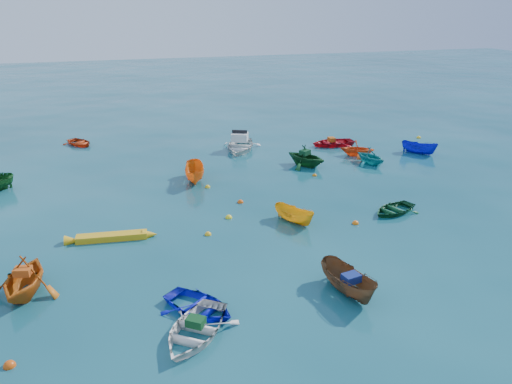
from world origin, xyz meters
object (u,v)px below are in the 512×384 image
object	(u,v)px
motorboat_white	(240,150)
dinghy_blue_sw	(199,310)
kayak_yellow	(112,240)
dinghy_white_near	(195,336)

from	to	relation	value
motorboat_white	dinghy_blue_sw	bearing A→B (deg)	-85.72
dinghy_blue_sw	kayak_yellow	xyz separation A→B (m)	(-2.93, 6.95, 0.00)
dinghy_white_near	kayak_yellow	distance (m)	8.74
kayak_yellow	motorboat_white	xyz separation A→B (m)	(9.79, 12.95, 0.00)
dinghy_white_near	dinghy_blue_sw	bearing A→B (deg)	109.72
dinghy_white_near	kayak_yellow	world-z (taller)	dinghy_white_near
dinghy_white_near	motorboat_white	size ratio (longest dim) A/B	0.82
dinghy_blue_sw	motorboat_white	distance (m)	21.05
dinghy_white_near	motorboat_white	world-z (taller)	motorboat_white
kayak_yellow	motorboat_white	size ratio (longest dim) A/B	0.96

